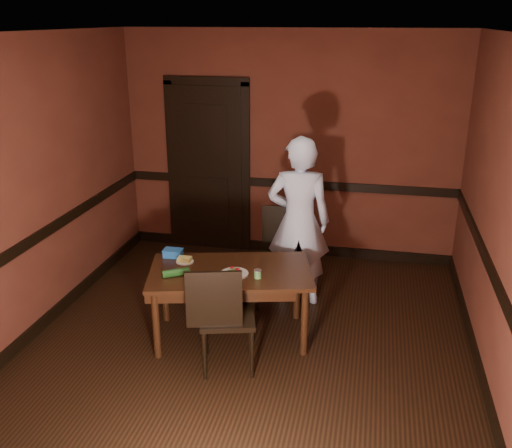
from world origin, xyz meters
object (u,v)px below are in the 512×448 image
at_px(chair_near, 227,315).
at_px(chair_far, 280,259).
at_px(person, 299,222).
at_px(food_tub, 173,253).
at_px(sandwich_plate, 234,273).
at_px(cheese_saucer, 185,260).
at_px(dining_table, 231,304).
at_px(sauce_jar, 258,274).

bearing_deg(chair_near, chair_far, -116.59).
distance_m(chair_far, person, 0.43).
distance_m(person, food_tub, 1.30).
bearing_deg(sandwich_plate, cheese_saucer, 162.21).
relative_size(cheese_saucer, food_tub, 0.90).
bearing_deg(sandwich_plate, dining_table, 124.82).
distance_m(person, sandwich_plate, 1.06).
distance_m(dining_table, chair_near, 0.49).
relative_size(chair_far, person, 0.57).
distance_m(dining_table, food_tub, 0.73).
distance_m(chair_near, sauce_jar, 0.46).
bearing_deg(cheese_saucer, chair_far, 40.32).
distance_m(sandwich_plate, cheese_saucer, 0.54).
height_order(chair_far, food_tub, chair_far).
xyz_separation_m(chair_far, chair_near, (-0.24, -1.20, -0.02)).
distance_m(person, cheese_saucer, 1.24).
xyz_separation_m(dining_table, cheese_saucer, (-0.45, 0.08, 0.36)).
distance_m(sandwich_plate, food_tub, 0.71).
bearing_deg(sauce_jar, chair_far, 86.28).
bearing_deg(chair_far, dining_table, -115.07).
height_order(person, food_tub, person).
bearing_deg(chair_far, sauce_jar, -94.96).
xyz_separation_m(sauce_jar, food_tub, (-0.88, 0.29, -0.00)).
bearing_deg(cheese_saucer, sandwich_plate, -17.79).
relative_size(sandwich_plate, food_tub, 1.37).
xyz_separation_m(sandwich_plate, sauce_jar, (0.22, -0.02, 0.02)).
distance_m(chair_far, food_tub, 1.11).
distance_m(chair_far, chair_near, 1.23).
bearing_deg(sauce_jar, sandwich_plate, 173.66).
height_order(person, sauce_jar, person).
height_order(chair_near, food_tub, chair_near).
relative_size(dining_table, cheese_saucer, 8.85).
height_order(dining_table, sauce_jar, sauce_jar).
relative_size(sauce_jar, food_tub, 0.42).
relative_size(person, sauce_jar, 22.71).
bearing_deg(chair_far, cheese_saucer, -140.92).
relative_size(sauce_jar, cheese_saucer, 0.47).
distance_m(chair_near, food_tub, 0.97).
height_order(sandwich_plate, cheese_saucer, sandwich_plate).
xyz_separation_m(dining_table, chair_near, (0.09, -0.46, 0.14)).
height_order(dining_table, chair_far, chair_far).
relative_size(dining_table, sandwich_plate, 5.81).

